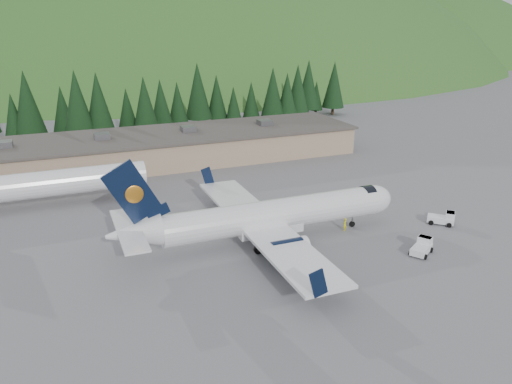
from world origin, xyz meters
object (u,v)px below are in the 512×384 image
Objects in this scene: baggage_tug_a at (422,247)px; terminal_building at (162,148)px; airliner at (268,217)px; ramp_worker at (345,224)px; second_airliner at (41,184)px; baggage_tug_b at (443,218)px.

terminal_building reaches higher than baggage_tug_a.
baggage_tug_a is (14.58, -9.22, -2.32)m from airliner.
airliner is 10.22m from ramp_worker.
second_airliner is 7.91× the size of baggage_tug_a.
ramp_worker is (13.94, -38.73, -1.82)m from terminal_building.
baggage_tug_b is at bearing -29.00° from second_airliner.
terminal_building is 41.20m from ramp_worker.
baggage_tug_a is at bearing 85.11° from ramp_worker.
baggage_tug_b is 0.05× the size of terminal_building.
ramp_worker is at bearing -3.86° from airliner.
second_airliner is at bearing 137.75° from airliner.
airliner reaches higher than baggage_tug_a.
baggage_tug_a is 0.05× the size of terminal_building.
baggage_tug_a is (38.49, -31.22, -2.58)m from second_airliner.
second_airliner is 53.10m from baggage_tug_b.
second_airliner is 40.85m from ramp_worker.
baggage_tug_a is at bearing -39.04° from second_airliner.
terminal_building is at bearing -103.76° from ramp_worker.
baggage_tug_b is at bearing -57.59° from terminal_building.
airliner reaches higher than baggage_tug_b.
ramp_worker is at bearing -149.12° from baggage_tug_b.
airliner is 38.21m from terminal_building.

